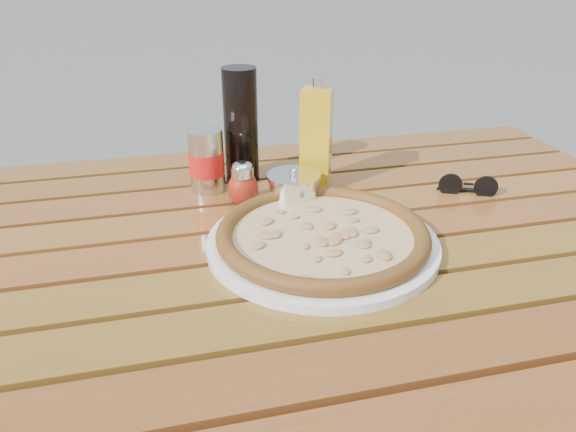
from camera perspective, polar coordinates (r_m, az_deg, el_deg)
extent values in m
cube|color=#34190B|center=(1.65, 18.89, -5.50)|extent=(0.06, 0.06, 0.70)
cube|color=#3B1B0D|center=(0.93, 0.30, -4.97)|extent=(1.36, 0.86, 0.04)
cube|color=#4E250D|center=(0.67, 6.88, -15.48)|extent=(1.40, 0.09, 0.03)
cube|color=#51320E|center=(0.75, 4.17, -10.50)|extent=(1.40, 0.09, 0.03)
cube|color=#54330E|center=(0.83, 2.03, -6.43)|extent=(1.40, 0.09, 0.03)
cube|color=#5A2A0F|center=(0.91, 0.30, -3.08)|extent=(1.40, 0.09, 0.03)
cube|color=#5E3010|center=(1.00, -1.12, -0.31)|extent=(1.40, 0.09, 0.03)
cube|color=#562A0F|center=(1.09, -2.31, 2.02)|extent=(1.40, 0.09, 0.03)
cube|color=#512B0E|center=(1.18, -3.32, 3.98)|extent=(1.40, 0.09, 0.03)
cube|color=#512B0E|center=(1.27, -4.19, 5.66)|extent=(1.40, 0.09, 0.03)
cylinder|color=white|center=(0.88, 3.51, -2.76)|extent=(0.43, 0.43, 0.01)
cylinder|color=beige|center=(0.87, 3.54, -2.07)|extent=(0.32, 0.32, 0.01)
torus|color=black|center=(0.87, 3.54, -1.78)|extent=(0.34, 0.34, 0.03)
ellipsoid|color=#A72613|center=(1.01, -4.61, 2.78)|extent=(0.06, 0.06, 0.06)
cylinder|color=silver|center=(1.00, -4.68, 4.52)|extent=(0.04, 0.04, 0.02)
ellipsoid|color=white|center=(0.99, -4.70, 5.00)|extent=(0.04, 0.04, 0.02)
ellipsoid|color=#363B17|center=(1.01, -4.59, 2.85)|extent=(0.06, 0.06, 0.06)
cylinder|color=white|center=(1.00, -4.66, 4.59)|extent=(0.05, 0.05, 0.02)
ellipsoid|color=silver|center=(1.00, -4.67, 5.07)|extent=(0.04, 0.04, 0.02)
cylinder|color=black|center=(1.10, -4.82, 9.18)|extent=(0.08, 0.08, 0.22)
cylinder|color=silver|center=(1.07, -8.30, 5.62)|extent=(0.08, 0.08, 0.12)
cylinder|color=red|center=(1.07, -8.29, 5.37)|extent=(0.08, 0.08, 0.04)
cube|color=gold|center=(1.06, 2.89, 7.80)|extent=(0.07, 0.07, 0.19)
cylinder|color=white|center=(1.03, 3.02, 13.32)|extent=(0.03, 0.03, 0.02)
cylinder|color=silver|center=(1.00, 0.58, 2.55)|extent=(0.10, 0.10, 0.05)
cylinder|color=silver|center=(0.99, 0.58, 4.08)|extent=(0.11, 0.11, 0.01)
sphere|color=white|center=(0.99, 0.59, 4.51)|extent=(0.02, 0.02, 0.01)
cylinder|color=black|center=(1.10, 16.17, 3.07)|extent=(0.04, 0.02, 0.04)
cylinder|color=black|center=(1.11, 19.46, 2.78)|extent=(0.04, 0.02, 0.04)
cube|color=black|center=(1.10, 17.85, 3.12)|extent=(0.02, 0.01, 0.00)
cube|color=black|center=(1.12, 17.16, 2.55)|extent=(0.08, 0.04, 0.00)
cube|color=black|center=(1.12, 18.14, 2.59)|extent=(0.08, 0.04, 0.00)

